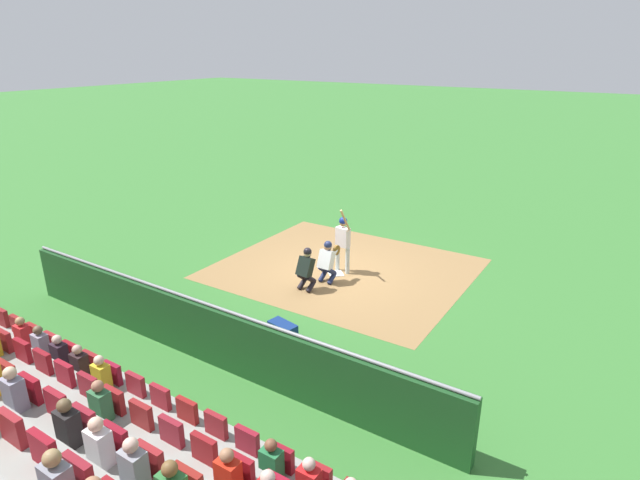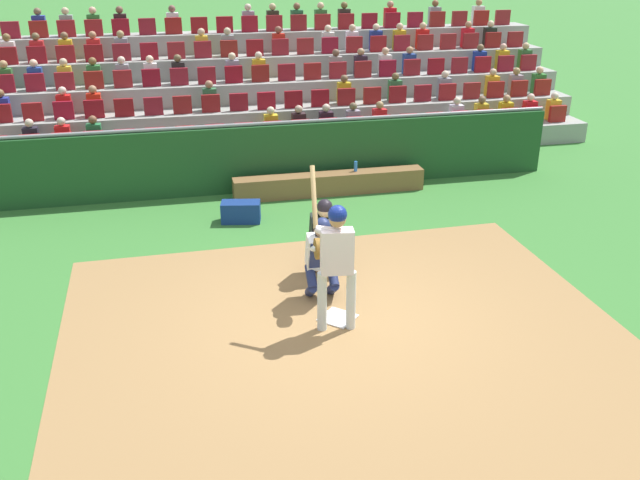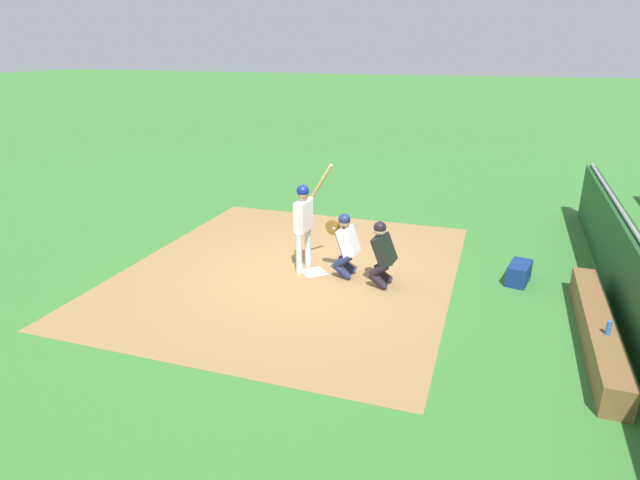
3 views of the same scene
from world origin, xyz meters
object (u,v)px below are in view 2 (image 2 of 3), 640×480
(water_bottle_on_bench, at_px, (356,166))
(equipment_duffel_bag, at_px, (241,212))
(batter_at_plate, at_px, (336,254))
(home_plate_umpire, at_px, (324,233))
(dugout_bench, at_px, (329,184))
(catcher_crouching, at_px, (321,254))
(home_plate_marker, at_px, (338,318))

(water_bottle_on_bench, relative_size, equipment_duffel_bag, 0.29)
(batter_at_plate, height_order, equipment_duffel_bag, batter_at_plate)
(home_plate_umpire, height_order, water_bottle_on_bench, home_plate_umpire)
(dugout_bench, distance_m, water_bottle_on_bench, 0.65)
(catcher_crouching, bearing_deg, home_plate_marker, 98.58)
(catcher_crouching, distance_m, home_plate_umpire, 0.81)
(dugout_bench, relative_size, equipment_duffel_bag, 5.53)
(home_plate_marker, xyz_separation_m, equipment_duffel_bag, (0.89, -3.89, 0.18))
(dugout_bench, bearing_deg, equipment_duffel_bag, 29.69)
(dugout_bench, xyz_separation_m, equipment_duffel_bag, (1.96, 1.12, -0.03))
(home_plate_umpire, xyz_separation_m, water_bottle_on_bench, (-1.51, -3.64, -0.16))
(catcher_crouching, distance_m, equipment_duffel_bag, 3.41)
(catcher_crouching, xyz_separation_m, home_plate_umpire, (-0.22, -0.78, -0.02))
(home_plate_marker, relative_size, water_bottle_on_bench, 2.10)
(dugout_bench, distance_m, equipment_duffel_bag, 2.26)
(home_plate_umpire, bearing_deg, catcher_crouching, 74.20)
(batter_at_plate, relative_size, water_bottle_on_bench, 10.42)
(home_plate_umpire, distance_m, equipment_duffel_bag, 2.73)
(batter_at_plate, distance_m, catcher_crouching, 0.95)
(home_plate_marker, height_order, water_bottle_on_bench, water_bottle_on_bench)
(home_plate_marker, relative_size, batter_at_plate, 0.20)
(home_plate_marker, height_order, home_plate_umpire, home_plate_umpire)
(home_plate_umpire, xyz_separation_m, dugout_bench, (-0.95, -3.61, -0.48))
(batter_at_plate, height_order, home_plate_umpire, batter_at_plate)
(home_plate_marker, relative_size, catcher_crouching, 0.34)
(batter_at_plate, bearing_deg, catcher_crouching, -90.06)
(home_plate_marker, bearing_deg, home_plate_umpire, -95.17)
(equipment_duffel_bag, bearing_deg, home_plate_umpire, 123.29)
(catcher_crouching, relative_size, dugout_bench, 0.33)
(home_plate_umpire, bearing_deg, dugout_bench, -104.77)
(water_bottle_on_bench, bearing_deg, home_plate_marker, 71.99)
(catcher_crouching, relative_size, equipment_duffel_bag, 1.82)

